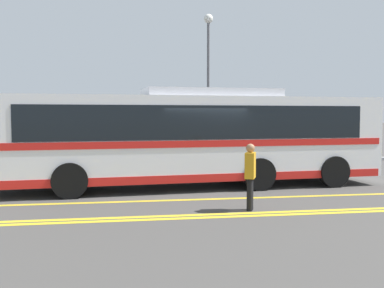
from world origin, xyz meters
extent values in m
plane|color=#423F3D|center=(0.00, 0.00, 0.00)|extent=(220.00, 220.00, 0.00)
cube|color=gold|center=(-0.24, -1.99, 0.00)|extent=(32.15, 0.20, 0.01)
cube|color=gold|center=(-0.24, -3.85, 0.00)|extent=(32.15, 0.20, 0.01)
cube|color=gold|center=(-0.24, -4.14, 0.00)|extent=(32.15, 0.20, 0.01)
cube|color=#99999E|center=(-0.24, 7.11, 0.07)|extent=(40.15, 0.36, 0.15)
cube|color=white|center=(-0.24, 0.21, 1.60)|extent=(12.32, 3.48, 2.55)
cube|color=black|center=(-0.24, 0.21, 2.08)|extent=(10.62, 3.38, 1.01)
cube|color=red|center=(-0.24, 0.21, 1.46)|extent=(12.08, 3.50, 0.20)
cube|color=red|center=(-0.24, 0.21, 0.44)|extent=(12.08, 3.49, 0.24)
cube|color=silver|center=(0.36, 0.26, 3.00)|extent=(4.40, 2.32, 0.25)
cylinder|color=black|center=(-3.90, -1.28, 0.50)|extent=(1.02, 0.36, 1.00)
cylinder|color=black|center=(-4.10, 1.08, 0.50)|extent=(1.02, 0.36, 1.00)
cylinder|color=black|center=(1.67, -0.81, 0.50)|extent=(1.02, 0.36, 1.00)
cylinder|color=black|center=(1.47, 1.55, 0.50)|extent=(1.02, 0.36, 1.00)
cylinder|color=black|center=(4.22, -0.60, 0.50)|extent=(1.02, 0.36, 1.00)
cylinder|color=black|center=(4.02, 1.76, 0.50)|extent=(1.02, 0.36, 1.00)
cube|color=black|center=(-5.99, 5.75, 0.62)|extent=(4.69, 1.87, 0.63)
cube|color=black|center=(-6.11, 5.76, 1.14)|extent=(2.00, 1.58, 0.42)
cylinder|color=black|center=(-4.53, 6.53, 0.30)|extent=(0.61, 0.22, 0.60)
cylinder|color=black|center=(-4.58, 4.89, 0.30)|extent=(0.61, 0.22, 0.60)
cylinder|color=black|center=(-7.41, 6.62, 0.30)|extent=(0.61, 0.22, 0.60)
cube|color=silver|center=(-0.42, 5.35, 0.62)|extent=(4.28, 2.07, 0.63)
cube|color=black|center=(-0.52, 5.34, 1.21)|extent=(1.85, 1.70, 0.55)
cylinder|color=black|center=(0.82, 6.29, 0.30)|extent=(0.61, 0.24, 0.60)
cylinder|color=black|center=(0.93, 4.57, 0.30)|extent=(0.61, 0.24, 0.60)
cylinder|color=black|center=(-1.77, 6.13, 0.30)|extent=(0.61, 0.24, 0.60)
cylinder|color=black|center=(-1.66, 4.41, 0.30)|extent=(0.61, 0.24, 0.60)
cube|color=#9E9EA3|center=(4.43, 5.65, 0.58)|extent=(4.07, 1.85, 0.56)
cube|color=black|center=(4.33, 5.65, 1.06)|extent=(1.74, 1.56, 0.41)
cylinder|color=black|center=(5.71, 6.40, 0.30)|extent=(0.61, 0.22, 0.60)
cylinder|color=black|center=(5.64, 4.79, 0.30)|extent=(0.61, 0.22, 0.60)
cylinder|color=black|center=(3.22, 6.50, 0.30)|extent=(0.61, 0.22, 0.60)
cylinder|color=black|center=(3.16, 4.90, 0.30)|extent=(0.61, 0.22, 0.60)
cylinder|color=black|center=(0.54, -3.62, 0.39)|extent=(0.14, 0.14, 0.78)
cylinder|color=black|center=(0.61, -3.46, 0.39)|extent=(0.14, 0.14, 0.78)
cube|color=orange|center=(0.57, -3.54, 1.09)|extent=(0.37, 0.47, 0.62)
sphere|color=#9E704C|center=(0.57, -3.54, 1.51)|extent=(0.21, 0.21, 0.21)
cylinder|color=#59595E|center=(1.93, 8.50, 3.45)|extent=(0.14, 0.14, 6.90)
sphere|color=silver|center=(1.93, 8.50, 7.13)|extent=(0.46, 0.46, 0.46)
camera|label=1|loc=(-2.52, -13.90, 2.30)|focal=42.00mm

